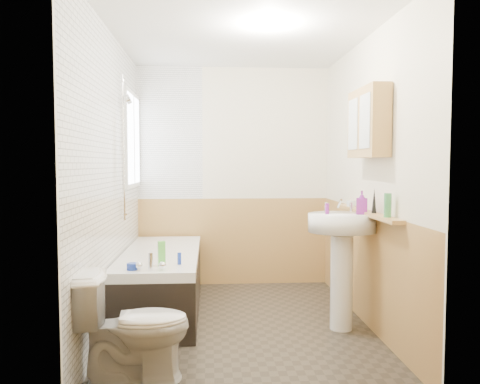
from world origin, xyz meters
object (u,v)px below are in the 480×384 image
(toilet, at_px, (134,327))
(pine_shelf, at_px, (367,213))
(medicine_cabinet, at_px, (368,123))
(bathtub, at_px, (162,280))
(sink, at_px, (342,247))

(toilet, height_order, pine_shelf, pine_shelf)
(toilet, relative_size, medicine_cabinet, 1.16)
(pine_shelf, relative_size, medicine_cabinet, 2.17)
(bathtub, distance_m, pine_shelf, 2.00)
(pine_shelf, bearing_deg, medicine_cabinet, -110.33)
(bathtub, relative_size, toilet, 2.51)
(sink, xyz_separation_m, pine_shelf, (0.20, -0.02, 0.29))
(bathtub, bearing_deg, toilet, -91.20)
(toilet, bearing_deg, bathtub, -7.17)
(sink, xyz_separation_m, medicine_cabinet, (0.17, -0.10, 1.03))
(sink, bearing_deg, toilet, -159.68)
(sink, relative_size, medicine_cabinet, 1.78)
(toilet, bearing_deg, pine_shelf, -71.51)
(toilet, distance_m, sink, 1.84)
(medicine_cabinet, bearing_deg, sink, 150.79)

